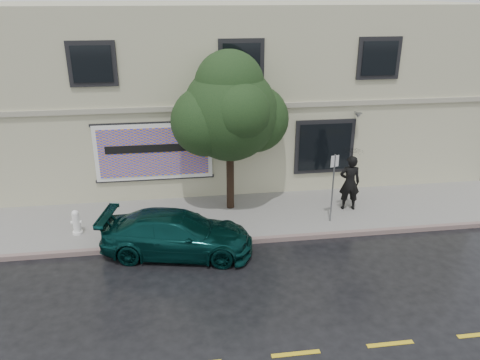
{
  "coord_description": "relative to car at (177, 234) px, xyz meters",
  "views": [
    {
      "loc": [
        -2.36,
        -11.37,
        7.44
      ],
      "look_at": [
        -0.44,
        2.2,
        1.89
      ],
      "focal_mm": 35.0,
      "sensor_mm": 36.0,
      "label": 1
    }
  ],
  "objects": [
    {
      "name": "sidewalk",
      "position": [
        2.49,
        2.05,
        -0.58
      ],
      "size": [
        20.0,
        3.5,
        0.15
      ],
      "primitive_type": "cube",
      "color": "gray",
      "rests_on": "ground"
    },
    {
      "name": "sign_pole",
      "position": [
        5.18,
        1.13,
        0.95
      ],
      "size": [
        0.29,
        0.1,
        2.4
      ],
      "rotation": [
        0.0,
        0.0,
        0.27
      ],
      "color": "gray",
      "rests_on": "sidewalk"
    },
    {
      "name": "road_marking",
      "position": [
        2.49,
        -4.7,
        -0.65
      ],
      "size": [
        19.0,
        0.12,
        0.01
      ],
      "primitive_type": "cube",
      "color": "gold",
      "rests_on": "ground"
    },
    {
      "name": "building",
      "position": [
        2.49,
        7.8,
        2.84
      ],
      "size": [
        20.0,
        8.12,
        7.0
      ],
      "color": "#B5B192",
      "rests_on": "ground"
    },
    {
      "name": "fire_hydrant",
      "position": [
        -3.2,
        1.42,
        -0.11
      ],
      "size": [
        0.34,
        0.32,
        0.83
      ],
      "rotation": [
        0.0,
        0.0,
        -0.13
      ],
      "color": "white",
      "rests_on": "sidewalk"
    },
    {
      "name": "pedestrian",
      "position": [
        6.11,
        2.0,
        0.5
      ],
      "size": [
        0.79,
        0.57,
        2.01
      ],
      "primitive_type": "imported",
      "rotation": [
        0.0,
        0.0,
        3.01
      ],
      "color": "black",
      "rests_on": "sidewalk"
    },
    {
      "name": "billboard",
      "position": [
        -0.71,
        3.72,
        1.4
      ],
      "size": [
        4.3,
        0.16,
        2.2
      ],
      "color": "white",
      "rests_on": "ground"
    },
    {
      "name": "street_tree",
      "position": [
        1.94,
        2.71,
        2.97
      ],
      "size": [
        3.24,
        3.24,
        5.11
      ],
      "color": "black",
      "rests_on": "sidewalk"
    },
    {
      "name": "ground",
      "position": [
        2.49,
        -1.2,
        -0.66
      ],
      "size": [
        90.0,
        90.0,
        0.0
      ],
      "primitive_type": "plane",
      "color": "black",
      "rests_on": "ground"
    },
    {
      "name": "umbrella",
      "position": [
        6.11,
        2.0,
        1.82
      ],
      "size": [
        1.12,
        1.12,
        0.63
      ],
      "primitive_type": "imported",
      "rotation": [
        0.0,
        0.0,
        0.4
      ],
      "color": "black",
      "rests_on": "pedestrian"
    },
    {
      "name": "curb",
      "position": [
        2.49,
        0.3,
        -0.58
      ],
      "size": [
        20.0,
        0.18,
        0.16
      ],
      "primitive_type": "cube",
      "color": "slate",
      "rests_on": "ground"
    },
    {
      "name": "car",
      "position": [
        0.0,
        0.0,
        0.0
      ],
      "size": [
        4.83,
        2.86,
        1.32
      ],
      "primitive_type": "imported",
      "rotation": [
        0.0,
        0.0,
        1.37
      ],
      "color": "#072E2C",
      "rests_on": "ground"
    }
  ]
}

